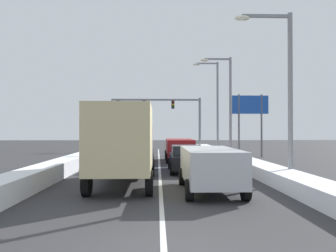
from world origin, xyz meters
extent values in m
plane|color=#333335|center=(0.00, 13.68, 0.00)|extent=(120.00, 120.00, 0.00)
cube|color=silver|center=(0.00, 17.10, 0.00)|extent=(0.14, 37.62, 0.01)
cube|color=white|center=(5.30, 17.10, 0.31)|extent=(1.38, 37.62, 0.63)
cube|color=white|center=(-5.30, 17.10, 0.38)|extent=(1.23, 37.62, 0.77)
cube|color=#B7BABF|center=(1.89, 6.32, 1.04)|extent=(1.95, 4.90, 1.25)
cube|color=black|center=(1.89, 3.91, 1.32)|extent=(1.56, 0.06, 0.55)
cube|color=red|center=(1.11, 3.92, 0.94)|extent=(0.20, 0.08, 0.28)
cube|color=red|center=(2.67, 3.92, 0.94)|extent=(0.20, 0.08, 0.28)
cylinder|color=black|center=(0.94, 8.02, 0.37)|extent=(0.25, 0.74, 0.74)
cylinder|color=black|center=(2.85, 8.02, 0.37)|extent=(0.25, 0.74, 0.74)
cylinder|color=black|center=(0.94, 4.62, 0.37)|extent=(0.25, 0.74, 0.74)
cylinder|color=black|center=(2.85, 4.62, 0.37)|extent=(0.25, 0.74, 0.74)
cube|color=black|center=(1.53, 12.84, 0.63)|extent=(1.82, 4.50, 0.70)
cube|color=black|center=(1.53, 12.69, 1.23)|extent=(1.64, 2.20, 0.55)
cube|color=red|center=(0.84, 10.64, 0.75)|extent=(0.24, 0.08, 0.14)
cube|color=red|center=(2.22, 10.64, 0.75)|extent=(0.24, 0.08, 0.14)
cylinder|color=black|center=(0.64, 14.39, 0.33)|extent=(0.22, 0.66, 0.66)
cylinder|color=black|center=(2.42, 14.39, 0.33)|extent=(0.22, 0.66, 0.66)
cylinder|color=black|center=(0.64, 11.29, 0.33)|extent=(0.22, 0.66, 0.66)
cylinder|color=black|center=(2.42, 11.29, 0.33)|extent=(0.22, 0.66, 0.66)
cube|color=maroon|center=(1.55, 19.47, 1.04)|extent=(1.95, 4.90, 1.25)
cube|color=black|center=(1.55, 17.06, 1.32)|extent=(1.56, 0.06, 0.55)
cube|color=red|center=(0.77, 17.07, 0.94)|extent=(0.20, 0.08, 0.28)
cube|color=red|center=(2.33, 17.07, 0.94)|extent=(0.20, 0.08, 0.28)
cylinder|color=black|center=(0.60, 21.17, 0.37)|extent=(0.25, 0.74, 0.74)
cylinder|color=black|center=(2.51, 21.17, 0.37)|extent=(0.25, 0.74, 0.74)
cylinder|color=black|center=(0.60, 17.77, 0.37)|extent=(0.25, 0.74, 0.74)
cylinder|color=black|center=(2.51, 17.77, 0.37)|extent=(0.25, 0.74, 0.74)
cube|color=slate|center=(-1.55, 10.68, 1.56)|extent=(2.35, 2.20, 2.00)
cube|color=#D1C18C|center=(-1.55, 7.08, 2.06)|extent=(2.35, 5.00, 2.60)
cylinder|color=black|center=(-2.68, 10.98, 0.46)|extent=(0.28, 0.92, 0.92)
cylinder|color=black|center=(-0.43, 10.98, 0.46)|extent=(0.28, 0.92, 0.92)
cylinder|color=black|center=(-2.68, 5.58, 0.46)|extent=(0.28, 0.92, 0.92)
cylinder|color=black|center=(-0.43, 5.58, 0.46)|extent=(0.28, 0.92, 0.92)
cube|color=navy|center=(-1.48, 15.52, 1.04)|extent=(1.95, 4.90, 1.25)
cube|color=black|center=(-1.48, 13.11, 1.32)|extent=(1.56, 0.06, 0.55)
cube|color=red|center=(-2.26, 13.12, 0.94)|extent=(0.20, 0.08, 0.28)
cube|color=red|center=(-0.70, 13.12, 0.94)|extent=(0.20, 0.08, 0.28)
cylinder|color=black|center=(-2.44, 17.22, 0.37)|extent=(0.25, 0.74, 0.74)
cylinder|color=black|center=(-0.53, 17.22, 0.37)|extent=(0.25, 0.74, 0.74)
cylinder|color=black|center=(-2.44, 13.82, 0.37)|extent=(0.25, 0.74, 0.74)
cylinder|color=black|center=(-0.53, 13.82, 0.37)|extent=(0.25, 0.74, 0.74)
cube|color=#38383D|center=(-1.59, 21.79, 1.04)|extent=(1.95, 4.90, 1.25)
cube|color=black|center=(-1.59, 19.38, 1.32)|extent=(1.56, 0.06, 0.55)
cube|color=red|center=(-2.37, 19.39, 0.94)|extent=(0.20, 0.08, 0.28)
cube|color=red|center=(-0.81, 19.39, 0.94)|extent=(0.20, 0.08, 0.28)
cylinder|color=black|center=(-2.54, 23.49, 0.37)|extent=(0.25, 0.74, 0.74)
cylinder|color=black|center=(-0.63, 23.49, 0.37)|extent=(0.25, 0.74, 0.74)
cylinder|color=black|center=(-2.54, 20.09, 0.37)|extent=(0.25, 0.74, 0.74)
cylinder|color=black|center=(-0.63, 20.09, 0.37)|extent=(0.25, 0.74, 0.74)
cylinder|color=slate|center=(4.90, 34.20, 3.10)|extent=(0.28, 0.28, 6.20)
cube|color=slate|center=(-0.33, 34.20, 5.95)|extent=(10.46, 0.20, 0.20)
cube|color=black|center=(1.70, 34.20, 5.38)|extent=(0.34, 0.34, 0.95)
sphere|color=#4C0A0A|center=(1.70, 34.02, 5.66)|extent=(0.22, 0.22, 0.22)
sphere|color=#F2AD14|center=(1.70, 34.02, 5.38)|extent=(0.22, 0.22, 0.22)
sphere|color=#0C3819|center=(1.70, 34.02, 5.09)|extent=(0.22, 0.22, 0.22)
cube|color=black|center=(-1.70, 34.20, 5.38)|extent=(0.34, 0.34, 0.95)
sphere|color=#4C0A0A|center=(-1.70, 34.02, 5.66)|extent=(0.22, 0.22, 0.22)
sphere|color=#F2AD14|center=(-1.70, 34.02, 5.38)|extent=(0.22, 0.22, 0.22)
sphere|color=#0C3819|center=(-1.70, 34.02, 5.09)|extent=(0.22, 0.22, 0.22)
cube|color=black|center=(-4.76, 34.20, 5.38)|extent=(0.34, 0.34, 0.95)
sphere|color=#4C0A0A|center=(-4.76, 34.02, 5.66)|extent=(0.22, 0.22, 0.22)
sphere|color=#F2AD14|center=(-4.76, 34.02, 5.38)|extent=(0.22, 0.22, 0.22)
sphere|color=#0C3819|center=(-4.76, 34.02, 5.09)|extent=(0.22, 0.22, 0.22)
cylinder|color=gray|center=(5.90, 8.55, 3.85)|extent=(0.22, 0.22, 7.71)
cube|color=gray|center=(4.80, 8.55, 7.56)|extent=(2.20, 0.14, 0.14)
ellipsoid|color=#EAE5C6|center=(3.70, 8.55, 7.46)|extent=(0.70, 0.36, 0.24)
cylinder|color=gray|center=(6.05, 22.23, 4.27)|extent=(0.22, 0.22, 8.53)
cube|color=gray|center=(4.95, 22.23, 8.38)|extent=(2.20, 0.14, 0.14)
ellipsoid|color=#EAE5C6|center=(3.85, 22.23, 8.28)|extent=(0.70, 0.36, 0.24)
cylinder|color=gray|center=(6.14, 29.07, 4.74)|extent=(0.22, 0.22, 9.47)
cube|color=gray|center=(5.04, 29.07, 9.32)|extent=(2.20, 0.14, 0.14)
ellipsoid|color=#EAE5C6|center=(3.94, 29.07, 9.22)|extent=(0.70, 0.36, 0.24)
cylinder|color=#59595B|center=(7.00, 23.26, 2.75)|extent=(0.16, 0.16, 5.50)
cylinder|color=#59595B|center=(9.00, 23.26, 2.75)|extent=(0.16, 0.16, 5.50)
cube|color=#1947A5|center=(8.00, 23.26, 4.60)|extent=(3.20, 0.12, 1.60)
camera|label=1|loc=(-0.13, -7.09, 2.40)|focal=37.37mm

